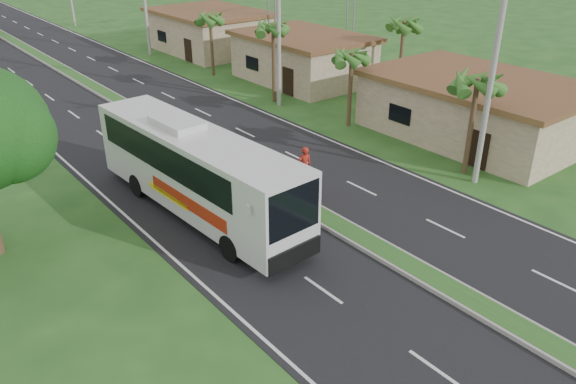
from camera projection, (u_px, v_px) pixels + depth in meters
ground at (389, 257)px, 22.01m from camera, size 180.00×180.00×0.00m
road_asphalt at (156, 123)px, 35.99m from camera, size 14.00×160.00×0.02m
median_strip at (156, 122)px, 35.95m from camera, size 1.20×160.00×0.18m
lane_edge_left at (50, 148)px, 32.25m from camera, size 0.12×160.00×0.01m
lane_edge_right at (242, 104)px, 39.74m from camera, size 0.12×160.00×0.01m
shop_near at (476, 107)px, 33.24m from camera, size 8.60×12.60×3.52m
shop_mid at (303, 57)px, 44.39m from camera, size 7.60×10.60×3.67m
shop_far at (210, 31)px, 54.15m from camera, size 8.60×11.60×3.82m
palm_verge_a at (477, 83)px, 27.02m from camera, size 2.40×2.40×5.45m
palm_verge_b at (352, 57)px, 33.71m from camera, size 2.40×2.40×5.05m
palm_verge_c at (273, 28)px, 37.93m from camera, size 2.40×2.40×5.85m
palm_verge_d at (210, 19)px, 44.76m from camera, size 2.40×2.40×5.25m
palm_behind_shop at (404, 25)px, 40.08m from camera, size 2.40×2.40×5.65m
utility_pole_a at (493, 70)px, 25.63m from camera, size 1.60×0.28×11.00m
utility_pole_b at (278, 13)px, 36.54m from camera, size 3.20×0.28×12.00m
coach_bus_main at (195, 167)px, 24.26m from camera, size 3.28×12.81×4.10m
motorcyclist at (304, 177)px, 26.46m from camera, size 1.69×0.93×2.45m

